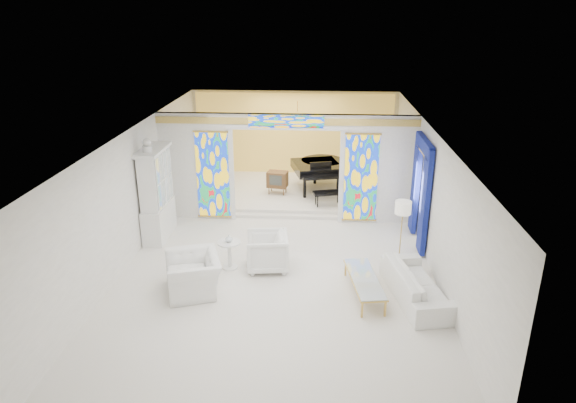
# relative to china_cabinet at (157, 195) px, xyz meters

# --- Properties ---
(floor) EXTENTS (12.00, 12.00, 0.00)m
(floor) POSITION_rel_china_cabinet_xyz_m (3.22, -0.60, -1.17)
(floor) COLOR silver
(floor) RESTS_ON ground
(ceiling) EXTENTS (7.00, 12.00, 0.02)m
(ceiling) POSITION_rel_china_cabinet_xyz_m (3.22, -0.60, 1.83)
(ceiling) COLOR white
(ceiling) RESTS_ON wall_back
(wall_back) EXTENTS (7.00, 0.02, 3.00)m
(wall_back) POSITION_rel_china_cabinet_xyz_m (3.22, 5.40, 0.33)
(wall_back) COLOR white
(wall_back) RESTS_ON floor
(wall_front) EXTENTS (7.00, 0.02, 3.00)m
(wall_front) POSITION_rel_china_cabinet_xyz_m (3.22, -6.60, 0.33)
(wall_front) COLOR white
(wall_front) RESTS_ON floor
(wall_left) EXTENTS (0.02, 12.00, 3.00)m
(wall_left) POSITION_rel_china_cabinet_xyz_m (-0.28, -0.60, 0.33)
(wall_left) COLOR white
(wall_left) RESTS_ON floor
(wall_right) EXTENTS (0.02, 12.00, 3.00)m
(wall_right) POSITION_rel_china_cabinet_xyz_m (6.72, -0.60, 0.33)
(wall_right) COLOR white
(wall_right) RESTS_ON floor
(partition_wall) EXTENTS (7.00, 0.22, 3.00)m
(partition_wall) POSITION_rel_china_cabinet_xyz_m (3.22, 1.40, 0.48)
(partition_wall) COLOR white
(partition_wall) RESTS_ON floor
(stained_glass_left) EXTENTS (0.90, 0.04, 2.40)m
(stained_glass_left) POSITION_rel_china_cabinet_xyz_m (1.19, 1.29, 0.13)
(stained_glass_left) COLOR gold
(stained_glass_left) RESTS_ON partition_wall
(stained_glass_right) EXTENTS (0.90, 0.04, 2.40)m
(stained_glass_right) POSITION_rel_china_cabinet_xyz_m (5.25, 1.29, 0.13)
(stained_glass_right) COLOR gold
(stained_glass_right) RESTS_ON partition_wall
(stained_glass_transom) EXTENTS (2.00, 0.04, 0.34)m
(stained_glass_transom) POSITION_rel_china_cabinet_xyz_m (3.22, 1.29, 1.65)
(stained_glass_transom) COLOR gold
(stained_glass_transom) RESTS_ON partition_wall
(alcove_platform) EXTENTS (6.80, 3.80, 0.18)m
(alcove_platform) POSITION_rel_china_cabinet_xyz_m (3.22, 3.50, -1.08)
(alcove_platform) COLOR silver
(alcove_platform) RESTS_ON floor
(gold_curtain_back) EXTENTS (6.70, 0.10, 2.90)m
(gold_curtain_back) POSITION_rel_china_cabinet_xyz_m (3.22, 5.28, 0.33)
(gold_curtain_back) COLOR #FED258
(gold_curtain_back) RESTS_ON wall_back
(chandelier) EXTENTS (0.48, 0.48, 0.30)m
(chandelier) POSITION_rel_china_cabinet_xyz_m (3.42, 3.40, 1.38)
(chandelier) COLOR #BD9642
(chandelier) RESTS_ON ceiling
(blue_drapes) EXTENTS (0.14, 1.85, 2.65)m
(blue_drapes) POSITION_rel_china_cabinet_xyz_m (6.62, 0.10, 0.41)
(blue_drapes) COLOR navy
(blue_drapes) RESTS_ON wall_right
(china_cabinet) EXTENTS (0.56, 1.46, 2.72)m
(china_cabinet) POSITION_rel_china_cabinet_xyz_m (0.00, 0.00, 0.00)
(china_cabinet) COLOR silver
(china_cabinet) RESTS_ON floor
(armchair_left) EXTENTS (1.41, 1.51, 0.80)m
(armchair_left) POSITION_rel_china_cabinet_xyz_m (1.53, -2.66, -0.77)
(armchair_left) COLOR white
(armchair_left) RESTS_ON floor
(armchair_right) EXTENTS (1.03, 1.01, 0.85)m
(armchair_right) POSITION_rel_china_cabinet_xyz_m (2.97, -1.56, -0.74)
(armchair_right) COLOR white
(armchair_right) RESTS_ON floor
(sofa) EXTENTS (1.30, 2.39, 0.66)m
(sofa) POSITION_rel_china_cabinet_xyz_m (6.17, -2.65, -0.84)
(sofa) COLOR silver
(sofa) RESTS_ON floor
(side_table) EXTENTS (0.59, 0.59, 0.66)m
(side_table) POSITION_rel_china_cabinet_xyz_m (2.11, -1.59, -0.74)
(side_table) COLOR silver
(side_table) RESTS_ON floor
(vase) EXTENTS (0.20, 0.20, 0.17)m
(vase) POSITION_rel_china_cabinet_xyz_m (2.11, -1.59, -0.42)
(vase) COLOR silver
(vase) RESTS_ON side_table
(coffee_table) EXTENTS (0.81, 1.84, 0.40)m
(coffee_table) POSITION_rel_china_cabinet_xyz_m (5.10, -2.58, -0.80)
(coffee_table) COLOR silver
(coffee_table) RESTS_ON floor
(floor_lamp) EXTENTS (0.37, 0.37, 1.51)m
(floor_lamp) POSITION_rel_china_cabinet_xyz_m (6.04, -1.00, 0.12)
(floor_lamp) COLOR #BD9642
(floor_lamp) RESTS_ON floor
(grand_piano) EXTENTS (1.89, 2.90, 1.06)m
(grand_piano) POSITION_rel_china_cabinet_xyz_m (4.12, 3.61, -0.27)
(grand_piano) COLOR black
(grand_piano) RESTS_ON alcove_platform
(tv_console) EXTENTS (0.67, 0.52, 0.71)m
(tv_console) POSITION_rel_china_cabinet_xyz_m (2.82, 3.03, -0.53)
(tv_console) COLOR #54351E
(tv_console) RESTS_ON alcove_platform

